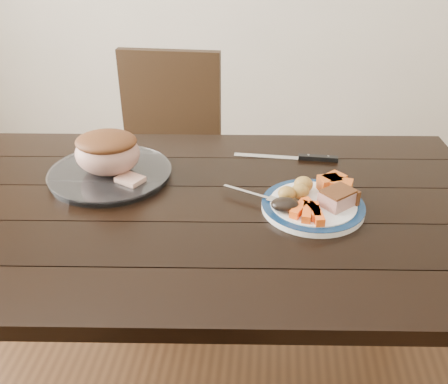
# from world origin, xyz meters

# --- Properties ---
(dining_table) EXTENTS (1.67, 1.03, 0.75)m
(dining_table) POSITION_xyz_m (0.00, 0.00, 0.66)
(dining_table) COLOR black
(dining_table) RESTS_ON ground
(chair_far) EXTENTS (0.43, 0.44, 0.93)m
(chair_far) POSITION_xyz_m (-0.23, 0.74, 0.52)
(chair_far) COLOR black
(chair_far) RESTS_ON ground
(dinner_plate) EXTENTS (0.26, 0.26, 0.02)m
(dinner_plate) POSITION_xyz_m (0.31, 0.00, 0.76)
(dinner_plate) COLOR white
(dinner_plate) RESTS_ON dining_table
(plate_rim) EXTENTS (0.26, 0.26, 0.02)m
(plate_rim) POSITION_xyz_m (0.31, 0.00, 0.77)
(plate_rim) COLOR #0E2546
(plate_rim) RESTS_ON dinner_plate
(serving_platter) EXTENTS (0.34, 0.34, 0.02)m
(serving_platter) POSITION_xyz_m (-0.26, 0.12, 0.76)
(serving_platter) COLOR white
(serving_platter) RESTS_ON dining_table
(pork_slice) EXTENTS (0.10, 0.10, 0.04)m
(pork_slice) POSITION_xyz_m (0.37, -0.00, 0.79)
(pork_slice) COLOR tan
(pork_slice) RESTS_ON dinner_plate
(roasted_potatoes) EXTENTS (0.09, 0.09, 0.04)m
(roasted_potatoes) POSITION_xyz_m (0.27, 0.03, 0.79)
(roasted_potatoes) COLOR gold
(roasted_potatoes) RESTS_ON dinner_plate
(carrot_batons) EXTENTS (0.09, 0.11, 0.02)m
(carrot_batons) POSITION_xyz_m (0.30, -0.06, 0.78)
(carrot_batons) COLOR #FF5A15
(carrot_batons) RESTS_ON dinner_plate
(pumpkin_wedges) EXTENTS (0.10, 0.09, 0.04)m
(pumpkin_wedges) POSITION_xyz_m (0.37, 0.07, 0.79)
(pumpkin_wedges) COLOR orange
(pumpkin_wedges) RESTS_ON dinner_plate
(dark_mushroom) EXTENTS (0.07, 0.05, 0.03)m
(dark_mushroom) POSITION_xyz_m (0.24, -0.04, 0.79)
(dark_mushroom) COLOR black
(dark_mushroom) RESTS_ON dinner_plate
(fork) EXTENTS (0.17, 0.09, 0.00)m
(fork) POSITION_xyz_m (0.17, 0.02, 0.77)
(fork) COLOR silver
(fork) RESTS_ON dinner_plate
(roast_joint) EXTENTS (0.18, 0.16, 0.12)m
(roast_joint) POSITION_xyz_m (-0.26, 0.12, 0.83)
(roast_joint) COLOR tan
(roast_joint) RESTS_ON serving_platter
(cut_slice) EXTENTS (0.09, 0.08, 0.02)m
(cut_slice) POSITION_xyz_m (-0.19, 0.06, 0.78)
(cut_slice) COLOR tan
(cut_slice) RESTS_ON serving_platter
(carving_knife) EXTENTS (0.32, 0.03, 0.01)m
(carving_knife) POSITION_xyz_m (0.30, 0.29, 0.76)
(carving_knife) COLOR silver
(carving_knife) RESTS_ON dining_table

